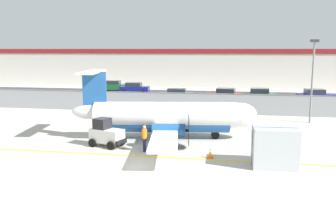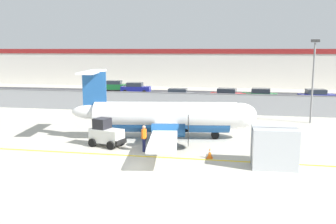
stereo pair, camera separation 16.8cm
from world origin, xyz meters
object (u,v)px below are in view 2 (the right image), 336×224
at_px(baggage_tug, 106,134).
at_px(parked_car_1, 136,88).
at_px(traffic_cone_far_left, 97,131).
at_px(apron_light_pole, 313,74).
at_px(parked_car_5, 317,96).
at_px(parked_car_3, 228,95).
at_px(traffic_cone_near_right, 171,137).
at_px(traffic_cone_near_left, 154,144).
at_px(traffic_cone_far_right, 210,153).
at_px(parked_car_2, 177,95).
at_px(ground_crew_worker, 144,137).
at_px(parked_car_0, 115,86).
at_px(cargo_container, 274,147).
at_px(parked_car_4, 260,95).
at_px(commuter_airplane, 169,117).

height_order(baggage_tug, parked_car_1, baggage_tug).
bearing_deg(traffic_cone_far_left, apron_light_pole, 25.19).
distance_m(baggage_tug, parked_car_5, 29.89).
relative_size(parked_car_1, parked_car_5, 0.98).
bearing_deg(baggage_tug, parked_car_3, 89.30).
height_order(baggage_tug, traffic_cone_near_right, baggage_tug).
bearing_deg(traffic_cone_near_left, traffic_cone_far_right, -21.13).
height_order(parked_car_3, apron_light_pole, apron_light_pole).
bearing_deg(parked_car_2, traffic_cone_far_right, 103.06).
xyz_separation_m(traffic_cone_far_left, traffic_cone_far_right, (8.91, -4.57, 0.00)).
xyz_separation_m(ground_crew_worker, traffic_cone_near_left, (0.47, 0.73, -0.64)).
bearing_deg(parked_car_0, traffic_cone_far_right, -67.48).
relative_size(traffic_cone_near_right, parked_car_2, 0.15).
relative_size(traffic_cone_far_left, apron_light_pole, 0.09).
xyz_separation_m(parked_car_1, parked_car_2, (7.20, -7.10, 0.00)).
height_order(traffic_cone_far_left, traffic_cone_far_right, same).
xyz_separation_m(ground_crew_worker, parked_car_2, (-1.54, 22.58, -0.06)).
bearing_deg(ground_crew_worker, baggage_tug, -16.45).
height_order(baggage_tug, cargo_container, cargo_container).
distance_m(parked_car_0, parked_car_5, 29.03).
bearing_deg(parked_car_4, parked_car_2, 17.18).
relative_size(cargo_container, traffic_cone_near_left, 3.86).
height_order(baggage_tug, parked_car_4, baggage_tug).
xyz_separation_m(traffic_cone_far_left, parked_car_5, (19.82, 20.86, 0.58)).
relative_size(ground_crew_worker, traffic_cone_far_left, 2.66).
distance_m(cargo_container, parked_car_0, 39.93).
height_order(cargo_container, parked_car_0, cargo_container).
bearing_deg(traffic_cone_far_right, cargo_container, -14.55).
distance_m(commuter_airplane, ground_crew_worker, 3.88).
relative_size(traffic_cone_near_right, parked_car_0, 0.15).
bearing_deg(traffic_cone_near_right, parked_car_3, 80.62).
bearing_deg(commuter_airplane, traffic_cone_far_right, -61.69).
height_order(cargo_container, traffic_cone_far_right, cargo_container).
distance_m(traffic_cone_near_right, parked_car_5, 25.78).
height_order(parked_car_3, parked_car_5, same).
distance_m(traffic_cone_far_right, parked_car_1, 33.06).
bearing_deg(parked_car_4, ground_crew_worker, 77.46).
distance_m(ground_crew_worker, parked_car_4, 25.89).
xyz_separation_m(traffic_cone_near_left, traffic_cone_far_right, (3.76, -1.45, 0.00)).
bearing_deg(traffic_cone_near_left, parked_car_3, 79.81).
height_order(ground_crew_worker, traffic_cone_near_left, ground_crew_worker).
distance_m(cargo_container, traffic_cone_near_left, 7.77).
relative_size(traffic_cone_far_right, parked_car_3, 0.15).
xyz_separation_m(ground_crew_worker, parked_car_1, (-8.73, 29.69, -0.06)).
relative_size(parked_car_0, parked_car_4, 0.99).
bearing_deg(parked_car_4, traffic_cone_far_right, 87.00).
bearing_deg(cargo_container, parked_car_5, 72.38).
distance_m(traffic_cone_far_right, parked_car_5, 27.68).
bearing_deg(parked_car_0, parked_car_2, -46.03).
height_order(commuter_airplane, traffic_cone_near_right, commuter_airplane).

